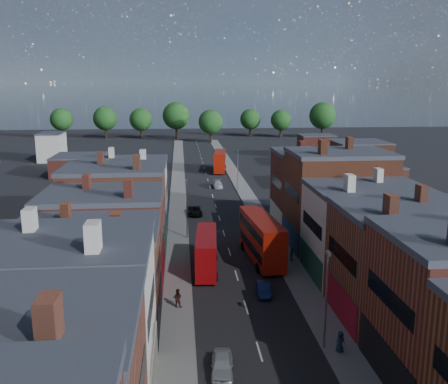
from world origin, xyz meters
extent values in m
plane|color=black|center=(0.00, 0.00, 0.00)|extent=(400.00, 400.00, 0.00)
cube|color=gray|center=(-6.50, 50.00, 0.06)|extent=(3.00, 200.00, 0.12)
cube|color=gray|center=(6.50, 50.00, 0.06)|extent=(3.00, 200.00, 0.12)
cube|color=brown|center=(-14.00, 0.00, 5.99)|extent=(12.00, 80.00, 11.98)
cube|color=brown|center=(14.00, 0.00, 5.99)|extent=(12.00, 80.00, 11.98)
cylinder|color=slate|center=(5.20, 0.00, 4.00)|extent=(0.16, 0.16, 8.00)
cube|color=slate|center=(5.20, 0.00, 8.00)|extent=(0.25, 0.70, 0.25)
cylinder|color=slate|center=(-5.20, 30.00, 4.00)|extent=(0.16, 0.16, 8.00)
cube|color=slate|center=(-5.20, 30.00, 8.00)|extent=(0.25, 0.70, 0.25)
cylinder|color=slate|center=(5.20, 60.00, 4.00)|extent=(0.16, 0.16, 8.00)
cube|color=slate|center=(5.20, 60.00, 8.00)|extent=(0.25, 0.70, 0.25)
cube|color=#AB090D|center=(-3.21, 17.92, 2.28)|extent=(2.90, 9.98, 3.94)
cube|color=black|center=(-3.21, 17.92, 1.52)|extent=(2.91, 9.20, 0.81)
cube|color=black|center=(-3.21, 17.92, 3.22)|extent=(2.91, 9.20, 0.81)
cylinder|color=black|center=(-4.54, 14.85, 0.45)|extent=(0.33, 0.91, 0.90)
cylinder|color=black|center=(-2.31, 14.69, 0.45)|extent=(0.33, 0.91, 0.90)
cylinder|color=black|center=(-4.11, 21.14, 0.45)|extent=(0.33, 0.91, 0.90)
cylinder|color=black|center=(-1.88, 20.98, 0.45)|extent=(0.33, 0.91, 0.90)
cube|color=#B0190A|center=(3.50, 20.76, 2.82)|extent=(3.89, 12.36, 4.86)
cube|color=black|center=(3.50, 20.76, 1.88)|extent=(3.86, 11.40, 0.99)
cube|color=black|center=(3.50, 20.76, 3.98)|extent=(3.86, 11.40, 0.99)
cylinder|color=black|center=(2.49, 16.76, 0.55)|extent=(0.43, 1.13, 1.10)
cylinder|color=black|center=(5.24, 17.02, 0.55)|extent=(0.43, 1.13, 1.10)
cylinder|color=black|center=(1.76, 24.50, 0.55)|extent=(0.43, 1.13, 1.10)
cylinder|color=black|center=(4.51, 24.76, 0.55)|extent=(0.43, 1.13, 1.10)
cube|color=#9C1506|center=(3.50, 82.52, 2.57)|extent=(3.73, 11.31, 4.44)
cube|color=black|center=(3.50, 82.52, 1.72)|extent=(3.69, 10.44, 0.91)
cube|color=black|center=(3.50, 82.52, 3.63)|extent=(3.69, 10.44, 0.91)
cylinder|color=black|center=(1.86, 79.13, 0.50)|extent=(0.41, 1.04, 1.01)
cylinder|color=black|center=(4.36, 78.85, 0.50)|extent=(0.41, 1.04, 1.01)
cylinder|color=black|center=(2.64, 86.19, 0.50)|extent=(0.41, 1.04, 1.01)
cylinder|color=black|center=(5.14, 85.92, 0.50)|extent=(0.41, 1.04, 1.01)
imported|color=#B6B8BE|center=(-3.18, -2.72, 0.68)|extent=(1.93, 4.10, 1.36)
imported|color=navy|center=(2.13, 10.76, 0.60)|extent=(1.47, 3.69, 1.19)
imported|color=black|center=(-3.80, 42.44, 0.66)|extent=(2.49, 4.88, 1.32)
imported|color=silver|center=(1.53, 63.53, 0.65)|extent=(1.87, 4.52, 1.31)
imported|color=#3A1A17|center=(-6.45, 8.43, 1.03)|extent=(0.98, 0.69, 1.82)
imported|color=#18273C|center=(6.26, -0.76, 0.98)|extent=(0.94, 0.70, 1.71)
imported|color=#58514B|center=(7.00, 19.78, 0.95)|extent=(0.56, 1.02, 1.65)
camera|label=1|loc=(-5.93, -35.37, 20.71)|focal=40.00mm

